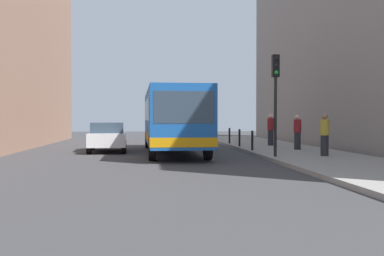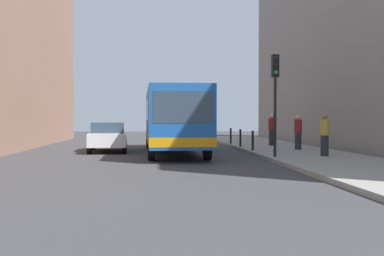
% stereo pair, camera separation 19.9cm
% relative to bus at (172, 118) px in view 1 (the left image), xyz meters
% --- Properties ---
extents(ground_plane, '(80.00, 80.00, 0.00)m').
position_rel_bus_xyz_m(ground_plane, '(0.36, -2.72, -1.73)').
color(ground_plane, '#38383A').
extents(sidewalk, '(4.40, 40.00, 0.15)m').
position_rel_bus_xyz_m(sidewalk, '(5.76, -2.72, -1.65)').
color(sidewalk, gray).
rests_on(sidewalk, ground).
extents(bus, '(2.76, 11.07, 3.00)m').
position_rel_bus_xyz_m(bus, '(0.00, 0.00, 0.00)').
color(bus, '#19519E').
rests_on(bus, ground).
extents(car_beside_bus, '(2.07, 4.50, 1.48)m').
position_rel_bus_xyz_m(car_beside_bus, '(-3.26, 1.26, -0.94)').
color(car_beside_bus, silver).
rests_on(car_beside_bus, ground).
extents(traffic_light, '(0.28, 0.33, 4.10)m').
position_rel_bus_xyz_m(traffic_light, '(3.91, -4.40, 1.28)').
color(traffic_light, black).
rests_on(traffic_light, sidewalk).
extents(bollard_near, '(0.11, 0.11, 0.95)m').
position_rel_bus_xyz_m(bollard_near, '(3.81, -0.76, -1.10)').
color(bollard_near, black).
rests_on(bollard_near, sidewalk).
extents(bollard_mid, '(0.11, 0.11, 0.95)m').
position_rel_bus_xyz_m(bollard_mid, '(3.81, 2.31, -1.10)').
color(bollard_mid, black).
rests_on(bollard_mid, sidewalk).
extents(bollard_far, '(0.11, 0.11, 0.95)m').
position_rel_bus_xyz_m(bollard_far, '(3.81, 5.38, -1.10)').
color(bollard_far, black).
rests_on(bollard_far, sidewalk).
extents(pedestrian_near_signal, '(0.38, 0.38, 1.73)m').
position_rel_bus_xyz_m(pedestrian_near_signal, '(6.04, -4.20, -0.71)').
color(pedestrian_near_signal, '#26262D').
rests_on(pedestrian_near_signal, sidewalk).
extents(pedestrian_mid_sidewalk, '(0.38, 0.38, 1.73)m').
position_rel_bus_xyz_m(pedestrian_mid_sidewalk, '(6.16, -0.41, -0.71)').
color(pedestrian_mid_sidewalk, '#26262D').
rests_on(pedestrian_mid_sidewalk, sidewalk).
extents(pedestrian_far_sidewalk, '(0.38, 0.38, 1.80)m').
position_rel_bus_xyz_m(pedestrian_far_sidewalk, '(5.77, 3.10, -0.67)').
color(pedestrian_far_sidewalk, '#26262D').
rests_on(pedestrian_far_sidewalk, sidewalk).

